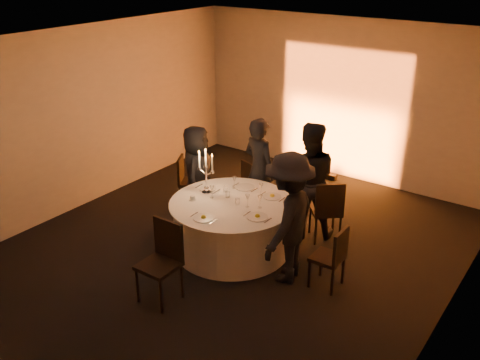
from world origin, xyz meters
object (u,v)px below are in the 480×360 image
Objects in this scene: banquet_table at (232,226)px; chair_back_left at (253,183)px; coffee_cup at (192,198)px; candelabra at (206,178)px; guest_right at (288,218)px; chair_front at (163,256)px; chair_left at (187,178)px; chair_right at (333,255)px; chair_back_right at (327,208)px; guest_left at (197,173)px; guest_back_right at (308,180)px; guest_back_left at (259,170)px.

chair_back_left reaches higher than banquet_table.
candelabra reaches higher than coffee_cup.
chair_front is at bearing -48.00° from guest_right.
chair_left is 0.48× the size of guest_right.
coffee_cup is at bearing -84.47° from chair_right.
chair_back_right is 2.17m from guest_left.
guest_left is at bearing -15.19° from guest_back_right.
chair_right is 1.23× the size of candelabra.
guest_right is (1.50, -1.42, 0.41)m from chair_back_left.
guest_left is at bearing -116.78° from guest_right.
guest_left is 0.97m from coffee_cup.
chair_front is at bearing 43.20° from guest_back_right.
chair_front is 1.67m from guest_right.
chair_left is 2.55m from chair_back_right.
chair_right is 0.83× the size of chair_front.
guest_right is at bearing 50.08° from chair_front.
guest_back_right is (2.17, 0.28, 0.42)m from chair_left.
chair_right is (1.62, -0.02, 0.10)m from banquet_table.
chair_back_left is 0.99m from guest_left.
guest_back_right reaches higher than guest_left.
guest_back_left is at bearing -43.11° from chair_back_right.
chair_back_left is (1.04, 0.49, 0.01)m from chair_left.
chair_front is 0.61× the size of guest_back_left.
chair_front is at bearing -66.89° from coffee_cup.
banquet_table is 1.15× the size of guest_left.
candelabra is (0.03, 0.29, 0.22)m from coffee_cup.
guest_right reaches higher than banquet_table.
guest_left is at bearing 140.32° from candelabra.
chair_left is 7.87× the size of coffee_cup.
guest_left is at bearing -147.63° from chair_left.
guest_back_left is 15.60× the size of coffee_cup.
chair_back_left is 0.49× the size of guest_right.
chair_right is at bearing -127.64° from guest_left.
chair_right is at bearing 79.03° from chair_back_right.
guest_right is at bearing -77.79° from chair_right.
chair_left is at bearing -35.51° from chair_back_right.
guest_left is at bearing 153.91° from banquet_table.
chair_back_right is (2.53, 0.25, 0.07)m from chair_left.
candelabra reaches higher than chair_left.
guest_back_right is (-0.97, 1.07, 0.42)m from chair_right.
guest_back_left is (-0.24, 1.07, 0.47)m from banquet_table.
banquet_table is 1.00× the size of guest_right.
chair_left is 2.74m from guest_right.
guest_right is (0.02, -1.18, 0.34)m from chair_back_right.
coffee_cup is at bearing 112.49° from chair_front.
guest_back_left is at bearing 77.93° from coffee_cup.
candelabra is (-1.14, -1.01, 0.11)m from guest_back_right.
guest_back_right is (1.74, 0.52, 0.12)m from guest_left.
chair_left is 0.99× the size of chair_back_left.
banquet_table is 1.36m from chair_back_left.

